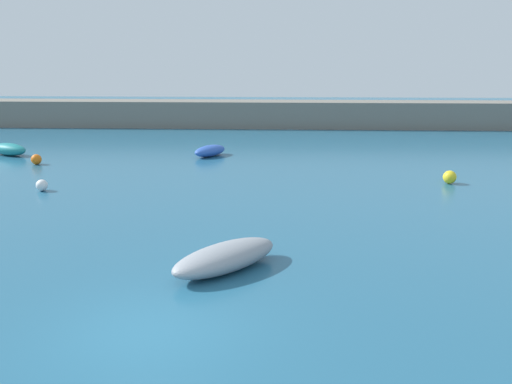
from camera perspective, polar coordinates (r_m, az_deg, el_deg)
The scene contains 8 objects.
ground_plane at distance 12.20m, azimuth -10.74°, elevation -14.06°, with size 120.00×120.00×0.20m, color #235B7A.
harbor_breakwater at distance 42.83m, azimuth -1.02°, elevation 7.81°, with size 51.33×2.59×1.93m, color slate.
rowboat_white_midwater at distance 14.92m, azimuth -3.08°, elevation -6.54°, with size 3.16×3.28×0.71m.
dinghy_near_pier at distance 33.93m, azimuth -23.45°, elevation 3.94°, with size 2.55×1.89×0.67m.
fishing_dinghy_green at distance 30.97m, azimuth -4.63°, elevation 4.13°, with size 2.03×2.34×0.60m.
mooring_buoy_white at distance 24.80m, azimuth -20.63°, elevation 0.63°, with size 0.47×0.47×0.47m, color white.
mooring_buoy_yellow at distance 25.86m, azimuth 18.80°, elevation 1.42°, with size 0.57×0.57×0.57m, color yellow.
mooring_buoy_orange at distance 30.68m, azimuth -21.12°, elevation 3.06°, with size 0.52×0.52×0.52m, color orange.
Camera 1 is at (2.68, -10.45, 5.59)m, focal length 40.00 mm.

